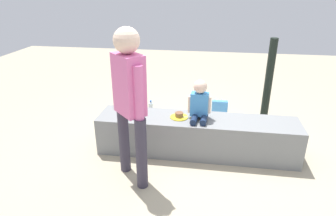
{
  "coord_description": "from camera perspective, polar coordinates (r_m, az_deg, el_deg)",
  "views": [
    {
      "loc": [
        0.13,
        -3.25,
        2.0
      ],
      "look_at": [
        -0.32,
        -0.3,
        0.72
      ],
      "focal_mm": 31.35,
      "sensor_mm": 36.0,
      "label": 1
    }
  ],
  "objects": [
    {
      "name": "cake_box_white",
      "position": [
        4.5,
        11.52,
        -2.65
      ],
      "size": [
        0.38,
        0.38,
        0.14
      ],
      "primitive_type": "cube",
      "rotation": [
        0.0,
        0.0,
        0.38
      ],
      "color": "white",
      "rests_on": "ground_plane"
    },
    {
      "name": "cake_plate",
      "position": [
        3.6,
        2.17,
        -1.56
      ],
      "size": [
        0.22,
        0.22,
        0.07
      ],
      "color": "yellow",
      "rests_on": "concrete_ledge"
    },
    {
      "name": "child_seated",
      "position": [
        3.51,
        6.17,
        1.12
      ],
      "size": [
        0.28,
        0.32,
        0.48
      ],
      "color": "#162644",
      "rests_on": "concrete_ledge"
    },
    {
      "name": "water_bottle_near_gift",
      "position": [
        4.85,
        -3.35,
        0.16
      ],
      "size": [
        0.07,
        0.07,
        0.22
      ],
      "color": "silver",
      "rests_on": "ground_plane"
    },
    {
      "name": "water_bottle_far_side",
      "position": [
        4.42,
        5.7,
        -2.26
      ],
      "size": [
        0.06,
        0.06,
        0.23
      ],
      "color": "silver",
      "rests_on": "ground_plane"
    },
    {
      "name": "railing_post",
      "position": [
        4.53,
        18.67,
        2.78
      ],
      "size": [
        0.36,
        0.36,
        1.31
      ],
      "color": "black",
      "rests_on": "ground_plane"
    },
    {
      "name": "party_cup_red",
      "position": [
        4.15,
        8.33,
        -5.06
      ],
      "size": [
        0.07,
        0.07,
        0.09
      ],
      "primitive_type": "cylinder",
      "color": "red",
      "rests_on": "ground_plane"
    },
    {
      "name": "gift_bag",
      "position": [
        4.8,
        9.99,
        -0.02
      ],
      "size": [
        0.25,
        0.08,
        0.31
      ],
      "color": "#4C99E0",
      "rests_on": "ground_plane"
    },
    {
      "name": "concrete_ledge",
      "position": [
        3.7,
        5.57,
        -5.36
      ],
      "size": [
        2.45,
        0.5,
        0.47
      ],
      "primitive_type": "cube",
      "color": "gray",
      "rests_on": "ground_plane"
    },
    {
      "name": "handbag_black_leather",
      "position": [
        4.43,
        -5.54,
        -1.93
      ],
      "size": [
        0.29,
        0.11,
        0.33
      ],
      "color": "black",
      "rests_on": "ground_plane"
    },
    {
      "name": "ground_plane",
      "position": [
        3.81,
        5.44,
        -8.46
      ],
      "size": [
        12.0,
        12.0,
        0.0
      ],
      "primitive_type": "plane",
      "color": "tan"
    },
    {
      "name": "adult_standing",
      "position": [
        2.91,
        -7.5,
        2.67
      ],
      "size": [
        0.38,
        0.38,
        1.64
      ],
      "color": "#332F3F",
      "rests_on": "ground_plane"
    }
  ]
}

